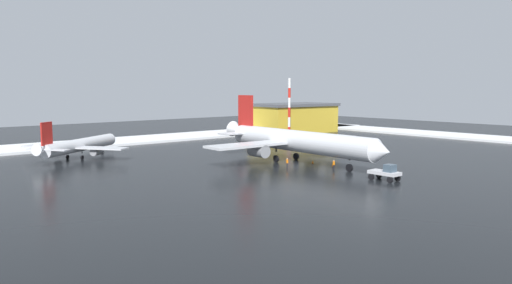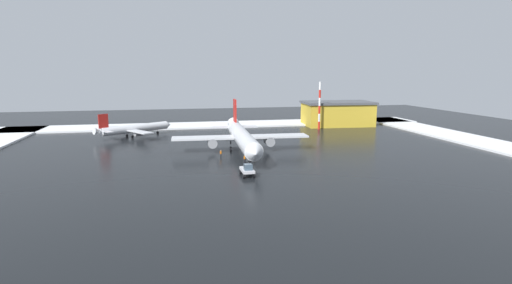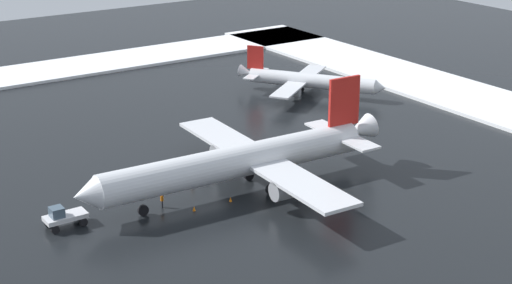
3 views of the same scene
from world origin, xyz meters
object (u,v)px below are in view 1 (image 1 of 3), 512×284
Objects in this scene: ground_crew_by_nose_gear at (334,164)px; cargo_hangar at (294,118)px; antenna_mast at (289,107)px; traffic_cone_mid_line at (313,162)px; airplane_parked_portside at (79,145)px; ground_crew_beside_wing at (287,162)px; traffic_cone_near_nose at (333,165)px; airplane_distant_tail at (295,141)px; pushback_tug at (386,172)px.

ground_crew_by_nose_gear is 69.54m from cargo_hangar.
antenna_mast is 49.44m from traffic_cone_mid_line.
antenna_mast is at bearing -31.77° from airplane_parked_portside.
ground_crew_beside_wing reaches higher than traffic_cone_near_nose.
airplane_parked_portside is 13.05× the size of ground_crew_beside_wing.
airplane_distant_tail reaches higher than traffic_cone_near_nose.
traffic_cone_mid_line is at bearing -84.22° from airplane_parked_portside.
airplane_parked_portside is at bearing -155.16° from pushback_tug.
cargo_hangar is at bearing 144.05° from pushback_tug.
ground_crew_by_nose_gear is at bearing -92.50° from airplane_parked_portside.
antenna_mast is 29.42× the size of traffic_cone_near_nose.
traffic_cone_mid_line is (-29.55, 33.94, -2.26)m from airplane_parked_portside.
ground_crew_beside_wing reaches higher than traffic_cone_mid_line.
antenna_mast is 13.76m from cargo_hangar.
cargo_hangar reaches higher than traffic_cone_mid_line.
airplane_distant_tail reaches higher than ground_crew_by_nose_gear.
airplane_parked_portside is 40.59× the size of traffic_cone_mid_line.
ground_crew_beside_wing is 67.75m from cargo_hangar.
ground_crew_by_nose_gear is at bearing 68.50° from traffic_cone_mid_line.
pushback_tug reaches higher than ground_crew_beside_wing.
ground_crew_beside_wing is at bearing -171.36° from pushback_tug.
traffic_cone_near_nose is (-29.41, 38.75, -2.26)m from airplane_parked_portside.
antenna_mast reaches higher than airplane_parked_portside.
antenna_mast is at bearing 42.85° from cargo_hangar.
antenna_mast is at bearing -129.57° from traffic_cone_mid_line.
airplane_parked_portside reaches higher than traffic_cone_mid_line.
antenna_mast reaches higher than traffic_cone_mid_line.
antenna_mast is 0.63× the size of cargo_hangar.
airplane_distant_tail reaches higher than cargo_hangar.
traffic_cone_mid_line is at bearing 165.95° from pushback_tug.
cargo_hangar is 46.99× the size of traffic_cone_mid_line.
cargo_hangar is at bearing 137.54° from airplane_distant_tail.
cargo_hangar is 62.04m from traffic_cone_mid_line.
pushback_tug is at bearing 57.74° from antenna_mast.
airplane_distant_tail is 1.57× the size of cargo_hangar.
traffic_cone_near_nose is 4.82m from traffic_cone_mid_line.
airplane_distant_tail is 23.77× the size of ground_crew_by_nose_gear.
airplane_distant_tail is at bearing 67.29° from ground_crew_beside_wing.
airplane_distant_tail is 7.37m from ground_crew_beside_wing.
traffic_cone_near_nose is at bearing 14.25° from airplane_distant_tail.
antenna_mast reaches higher than traffic_cone_near_nose.
airplane_parked_portside is 1.38× the size of antenna_mast.
ground_crew_beside_wing is 3.11× the size of traffic_cone_near_nose.
ground_crew_beside_wing is at bearing -54.32° from airplane_distant_tail.
airplane_distant_tail is at bearing 172.13° from pushback_tug.
traffic_cone_near_nose is at bearing 54.20° from cargo_hangar.
antenna_mast reaches higher than ground_crew_by_nose_gear.
airplane_distant_tail is 73.91× the size of traffic_cone_near_nose.
airplane_parked_portside reaches higher than ground_crew_beside_wing.
ground_crew_beside_wing is 0.11× the size of antenna_mast.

